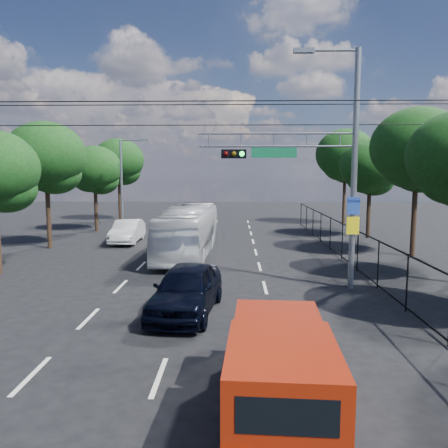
{
  "coord_description": "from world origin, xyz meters",
  "views": [
    {
      "loc": [
        1.76,
        -9.6,
        4.73
      ],
      "look_at": [
        1.34,
        6.61,
        2.8
      ],
      "focal_mm": 35.0,
      "sensor_mm": 36.0,
      "label": 1
    }
  ],
  "objects_px": {
    "signal_mast": "(324,159)",
    "red_pickup": "(279,371)",
    "navy_hatchback": "(187,289)",
    "white_bus": "(189,231)",
    "white_van": "(127,231)"
  },
  "relations": [
    {
      "from": "signal_mast",
      "to": "white_van",
      "type": "height_order",
      "value": "signal_mast"
    },
    {
      "from": "navy_hatchback",
      "to": "red_pickup",
      "type": "bearing_deg",
      "value": -62.42
    },
    {
      "from": "signal_mast",
      "to": "white_van",
      "type": "distance_m",
      "value": 16.31
    },
    {
      "from": "red_pickup",
      "to": "navy_hatchback",
      "type": "xyz_separation_m",
      "value": [
        -2.46,
        6.43,
        -0.19
      ]
    },
    {
      "from": "signal_mast",
      "to": "white_bus",
      "type": "xyz_separation_m",
      "value": [
        -6.16,
        6.94,
        -3.84
      ]
    },
    {
      "from": "signal_mast",
      "to": "white_bus",
      "type": "relative_size",
      "value": 0.94
    },
    {
      "from": "red_pickup",
      "to": "white_bus",
      "type": "bearing_deg",
      "value": 101.74
    },
    {
      "from": "red_pickup",
      "to": "white_bus",
      "type": "height_order",
      "value": "white_bus"
    },
    {
      "from": "signal_mast",
      "to": "red_pickup",
      "type": "bearing_deg",
      "value": -105.42
    },
    {
      "from": "signal_mast",
      "to": "red_pickup",
      "type": "height_order",
      "value": "signal_mast"
    },
    {
      "from": "signal_mast",
      "to": "white_van",
      "type": "relative_size",
      "value": 2.06
    },
    {
      "from": "navy_hatchback",
      "to": "white_van",
      "type": "xyz_separation_m",
      "value": [
        -5.63,
        14.71,
        -0.07
      ]
    },
    {
      "from": "red_pickup",
      "to": "white_van",
      "type": "xyz_separation_m",
      "value": [
        -8.09,
        21.14,
        -0.26
      ]
    },
    {
      "from": "white_bus",
      "to": "signal_mast",
      "type": "bearing_deg",
      "value": -45.97
    },
    {
      "from": "signal_mast",
      "to": "red_pickup",
      "type": "xyz_separation_m",
      "value": [
        -2.69,
        -9.75,
        -4.22
      ]
    }
  ]
}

